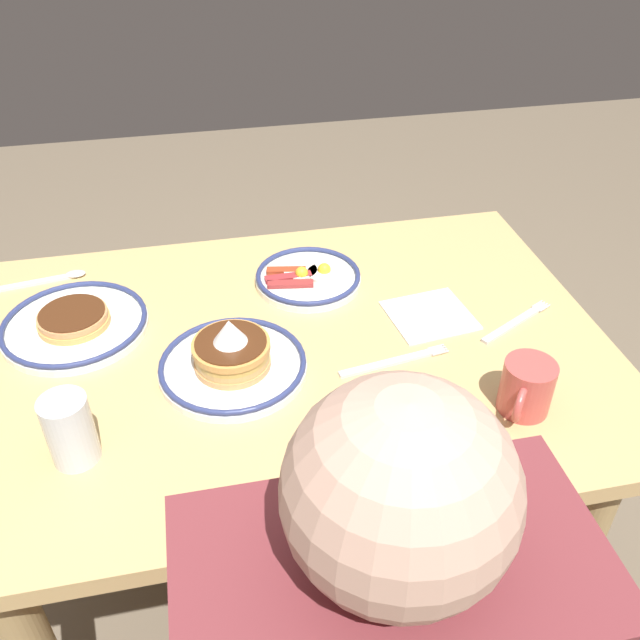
{
  "coord_description": "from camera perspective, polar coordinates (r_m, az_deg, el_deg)",
  "views": [
    {
      "loc": [
        0.14,
        0.93,
        1.51
      ],
      "look_at": [
        -0.06,
        -0.03,
        0.78
      ],
      "focal_mm": 37.99,
      "sensor_mm": 36.0,
      "label": 1
    }
  ],
  "objects": [
    {
      "name": "coffee_mug",
      "position": [
        1.11,
        16.99,
        -5.44
      ],
      "size": [
        0.09,
        0.1,
        0.09
      ],
      "color": "#BF4C47",
      "rests_on": "dining_table"
    },
    {
      "name": "plate_far_companion",
      "position": [
        1.15,
        -7.39,
        -3.34
      ],
      "size": [
        0.25,
        0.25,
        0.11
      ],
      "color": "white",
      "rests_on": "dining_table"
    },
    {
      "name": "ground_plane",
      "position": [
        1.78,
        -1.96,
        -21.26
      ],
      "size": [
        6.0,
        6.0,
        0.0
      ],
      "primitive_type": "plane",
      "color": "#6E604C"
    },
    {
      "name": "paper_napkin",
      "position": [
        1.29,
        9.21,
        0.4
      ],
      "size": [
        0.17,
        0.16,
        0.0
      ],
      "primitive_type": "cube",
      "rotation": [
        0.0,
        0.0,
        0.13
      ],
      "color": "white",
      "rests_on": "dining_table"
    },
    {
      "name": "drinking_glass",
      "position": [
        1.05,
        -20.26,
        -8.9
      ],
      "size": [
        0.07,
        0.07,
        0.11
      ],
      "color": "silver",
      "rests_on": "dining_table"
    },
    {
      "name": "tea_spoon",
      "position": [
        1.48,
        -21.89,
        3.18
      ],
      "size": [
        0.2,
        0.05,
        0.01
      ],
      "color": "silver",
      "rests_on": "dining_table"
    },
    {
      "name": "butter_knife",
      "position": [
        1.07,
        4.32,
        -8.58
      ],
      "size": [
        0.21,
        0.09,
        0.01
      ],
      "color": "silver",
      "rests_on": "dining_table"
    },
    {
      "name": "fork_near",
      "position": [
        1.31,
        16.22,
        -0.14
      ],
      "size": [
        0.17,
        0.1,
        0.01
      ],
      "color": "silver",
      "rests_on": "dining_table"
    },
    {
      "name": "fork_far",
      "position": [
        1.18,
        6.33,
        -3.47
      ],
      "size": [
        0.2,
        0.05,
        0.01
      ],
      "color": "silver",
      "rests_on": "dining_table"
    },
    {
      "name": "dining_table",
      "position": [
        1.31,
        -2.5,
        -7.26
      ],
      "size": [
        1.15,
        0.81,
        0.75
      ],
      "color": "tan",
      "rests_on": "ground_plane"
    },
    {
      "name": "plate_near_main",
      "position": [
        1.37,
        -1.02,
        3.62
      ],
      "size": [
        0.21,
        0.21,
        0.04
      ],
      "color": "white",
      "rests_on": "dining_table"
    },
    {
      "name": "plate_center_pancakes",
      "position": [
        1.31,
        -19.97,
        -0.28
      ],
      "size": [
        0.26,
        0.26,
        0.04
      ],
      "color": "white",
      "rests_on": "dining_table"
    }
  ]
}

